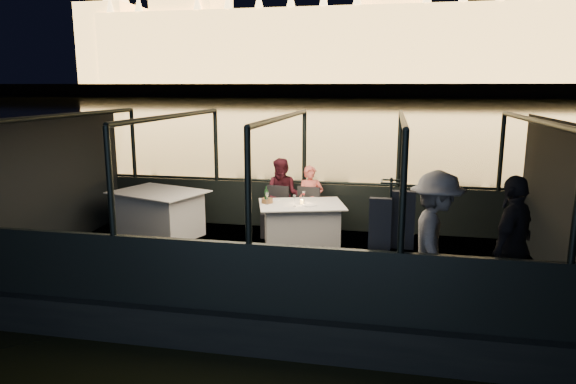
% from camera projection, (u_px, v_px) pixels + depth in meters
% --- Properties ---
extents(river_water, '(500.00, 500.00, 0.00)m').
position_uv_depth(river_water, '(383.00, 106.00, 85.23)').
color(river_water, black).
rests_on(river_water, ground).
extents(boat_hull, '(8.60, 4.40, 1.00)m').
position_uv_depth(boat_hull, '(283.00, 289.00, 8.43)').
color(boat_hull, black).
rests_on(boat_hull, river_water).
extents(boat_deck, '(8.00, 4.00, 0.04)m').
position_uv_depth(boat_deck, '(283.00, 261.00, 8.33)').
color(boat_deck, black).
rests_on(boat_deck, boat_hull).
extents(gunwale_port, '(8.00, 0.08, 0.90)m').
position_uv_depth(gunwale_port, '(304.00, 206.00, 10.16)').
color(gunwale_port, black).
rests_on(gunwale_port, boat_deck).
extents(gunwale_starboard, '(8.00, 0.08, 0.90)m').
position_uv_depth(gunwale_starboard, '(249.00, 278.00, 6.32)').
color(gunwale_starboard, black).
rests_on(gunwale_starboard, boat_deck).
extents(cabin_glass_port, '(8.00, 0.02, 1.40)m').
position_uv_depth(cabin_glass_port, '(304.00, 148.00, 9.92)').
color(cabin_glass_port, '#99B2B2').
rests_on(cabin_glass_port, gunwale_port).
extents(cabin_glass_starboard, '(8.00, 0.02, 1.40)m').
position_uv_depth(cabin_glass_starboard, '(248.00, 187.00, 6.09)').
color(cabin_glass_starboard, '#99B2B2').
rests_on(cabin_glass_starboard, gunwale_starboard).
extents(cabin_roof_glass, '(8.00, 4.00, 0.02)m').
position_uv_depth(cabin_roof_glass, '(283.00, 117.00, 7.86)').
color(cabin_roof_glass, '#99B2B2').
rests_on(cabin_roof_glass, boat_deck).
extents(end_wall_fore, '(0.02, 4.00, 2.30)m').
position_uv_depth(end_wall_fore, '(57.00, 182.00, 8.87)').
color(end_wall_fore, black).
rests_on(end_wall_fore, boat_deck).
extents(end_wall_aft, '(0.02, 4.00, 2.30)m').
position_uv_depth(end_wall_aft, '(557.00, 202.00, 7.32)').
color(end_wall_aft, black).
rests_on(end_wall_aft, boat_deck).
extents(canopy_ribs, '(8.00, 4.00, 2.30)m').
position_uv_depth(canopy_ribs, '(283.00, 191.00, 8.10)').
color(canopy_ribs, black).
rests_on(canopy_ribs, boat_deck).
extents(embankment, '(400.00, 140.00, 6.00)m').
position_uv_depth(embankment, '(389.00, 92.00, 209.82)').
color(embankment, '#423D33').
rests_on(embankment, ground).
extents(parliament_building, '(220.00, 32.00, 60.00)m').
position_uv_depth(parliament_building, '(392.00, 7.00, 170.56)').
color(parliament_building, '#F2D18C').
rests_on(parliament_building, embankment).
extents(dining_table_central, '(1.69, 1.42, 0.77)m').
position_uv_depth(dining_table_central, '(301.00, 225.00, 8.99)').
color(dining_table_central, white).
rests_on(dining_table_central, boat_deck).
extents(dining_table_aft, '(1.91, 1.63, 0.86)m').
position_uv_depth(dining_table_aft, '(160.00, 216.00, 9.62)').
color(dining_table_aft, white).
rests_on(dining_table_aft, boat_deck).
extents(chair_port_left, '(0.50, 0.50, 0.93)m').
position_uv_depth(chair_port_left, '(276.00, 214.00, 9.53)').
color(chair_port_left, black).
rests_on(chair_port_left, boat_deck).
extents(chair_port_right, '(0.50, 0.50, 0.93)m').
position_uv_depth(chair_port_right, '(307.00, 215.00, 9.41)').
color(chair_port_right, black).
rests_on(chair_port_right, boat_deck).
extents(coat_stand, '(0.50, 0.41, 1.71)m').
position_uv_depth(coat_stand, '(389.00, 243.00, 6.24)').
color(coat_stand, black).
rests_on(coat_stand, boat_deck).
extents(person_woman_coral, '(0.54, 0.43, 1.32)m').
position_uv_depth(person_woman_coral, '(310.00, 196.00, 9.60)').
color(person_woman_coral, '#DB5D4F').
rests_on(person_woman_coral, boat_deck).
extents(person_man_maroon, '(0.76, 0.63, 1.43)m').
position_uv_depth(person_man_maroon, '(283.00, 194.00, 9.78)').
color(person_man_maroon, '#3B1019').
rests_on(person_man_maroon, boat_deck).
extents(passenger_stripe, '(0.66, 1.15, 1.77)m').
position_uv_depth(passenger_stripe, '(435.00, 244.00, 6.34)').
color(passenger_stripe, silver).
rests_on(passenger_stripe, boat_deck).
extents(passenger_dark, '(0.90, 1.10, 1.74)m').
position_uv_depth(passenger_dark, '(512.00, 247.00, 6.26)').
color(passenger_dark, black).
rests_on(passenger_dark, boat_deck).
extents(wine_bottle, '(0.08, 0.08, 0.31)m').
position_uv_depth(wine_bottle, '(266.00, 195.00, 8.90)').
color(wine_bottle, '#133518').
rests_on(wine_bottle, dining_table_central).
extents(bread_basket, '(0.26, 0.26, 0.08)m').
position_uv_depth(bread_basket, '(267.00, 201.00, 8.98)').
color(bread_basket, brown).
rests_on(bread_basket, dining_table_central).
extents(amber_candle, '(0.06, 0.06, 0.07)m').
position_uv_depth(amber_candle, '(302.00, 202.00, 8.91)').
color(amber_candle, gold).
rests_on(amber_candle, dining_table_central).
extents(plate_near, '(0.24, 0.24, 0.02)m').
position_uv_depth(plate_near, '(309.00, 205.00, 8.78)').
color(plate_near, white).
rests_on(plate_near, dining_table_central).
extents(plate_far, '(0.30, 0.30, 0.02)m').
position_uv_depth(plate_far, '(273.00, 200.00, 9.16)').
color(plate_far, white).
rests_on(plate_far, dining_table_central).
extents(wine_glass_white, '(0.08, 0.08, 0.21)m').
position_uv_depth(wine_glass_white, '(267.00, 199.00, 8.82)').
color(wine_glass_white, silver).
rests_on(wine_glass_white, dining_table_central).
extents(wine_glass_red, '(0.08, 0.08, 0.18)m').
position_uv_depth(wine_glass_red, '(304.00, 196.00, 9.08)').
color(wine_glass_red, white).
rests_on(wine_glass_red, dining_table_central).
extents(wine_glass_empty, '(0.07, 0.07, 0.19)m').
position_uv_depth(wine_glass_empty, '(295.00, 201.00, 8.69)').
color(wine_glass_empty, silver).
rests_on(wine_glass_empty, dining_table_central).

